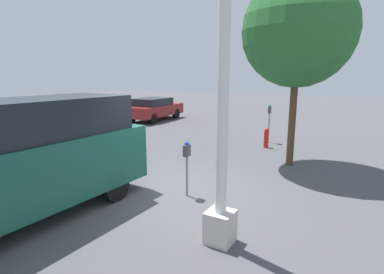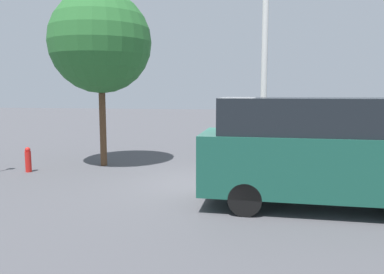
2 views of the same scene
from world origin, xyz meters
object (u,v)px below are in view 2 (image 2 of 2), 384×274
(lamp_post, at_px, (264,85))
(fire_hydrant, at_px, (28,160))
(parking_meter_near, at_px, (211,146))
(street_tree, at_px, (100,42))
(parked_van, at_px, (322,150))

(lamp_post, relative_size, fire_hydrant, 9.18)
(parking_meter_near, xyz_separation_m, lamp_post, (1.41, 1.51, 1.69))
(lamp_post, height_order, fire_hydrant, lamp_post)
(parking_meter_near, bearing_deg, street_tree, 152.36)
(parking_meter_near, relative_size, street_tree, 0.23)
(parking_meter_near, height_order, fire_hydrant, parking_meter_near)
(parking_meter_near, bearing_deg, parked_van, -45.21)
(parking_meter_near, relative_size, fire_hydrant, 1.69)
(lamp_post, bearing_deg, fire_hydrant, -169.02)
(parked_van, xyz_separation_m, fire_hydrant, (-8.18, 2.22, -0.86))
(lamp_post, xyz_separation_m, parked_van, (1.14, -3.59, -1.41))
(parked_van, bearing_deg, street_tree, 151.95)
(parking_meter_near, height_order, street_tree, street_tree)
(street_tree, bearing_deg, parking_meter_near, -21.45)
(fire_hydrant, bearing_deg, street_tree, 35.17)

